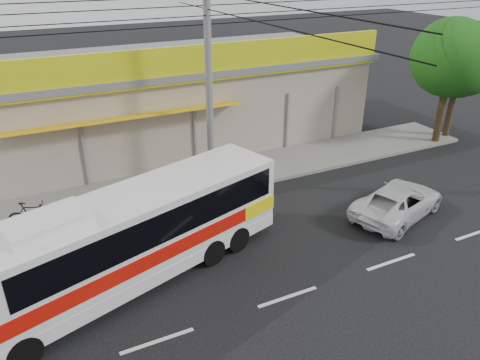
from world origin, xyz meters
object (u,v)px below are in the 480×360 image
object	(u,v)px
coach_bus	(132,233)
tree_near	(454,60)
tree_far	(462,66)
white_car	(398,201)
motorbike_dark	(32,215)
utility_pole	(207,9)

from	to	relation	value
coach_bus	tree_near	distance (m)	18.40
tree_near	tree_far	xyz separation A→B (m)	(1.16, 0.40, -0.47)
tree_far	white_car	bearing A→B (deg)	-148.38
coach_bus	motorbike_dark	xyz separation A→B (m)	(-2.59, 4.44, -1.04)
coach_bus	white_car	world-z (taller)	coach_bus
white_car	utility_pole	world-z (taller)	utility_pole
utility_pole	tree_far	bearing A→B (deg)	-1.08
utility_pole	tree_far	xyz separation A→B (m)	(14.09, -0.26, -3.40)
coach_bus	tree_far	bearing A→B (deg)	-3.46
tree_near	coach_bus	bearing A→B (deg)	-165.75
tree_near	tree_far	bearing A→B (deg)	18.88
tree_far	coach_bus	bearing A→B (deg)	-165.46
utility_pole	tree_near	size ratio (longest dim) A/B	5.21
white_car	coach_bus	bearing A→B (deg)	69.10
utility_pole	tree_near	bearing A→B (deg)	-2.93
motorbike_dark	utility_pole	xyz separation A→B (m)	(7.31, 0.70, 6.65)
coach_bus	motorbike_dark	world-z (taller)	coach_bus
coach_bus	utility_pole	bearing A→B (deg)	29.45
coach_bus	tree_near	world-z (taller)	tree_near
tree_near	utility_pole	bearing A→B (deg)	177.07
coach_bus	white_car	bearing A→B (deg)	-20.58
coach_bus	tree_far	world-z (taller)	tree_far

